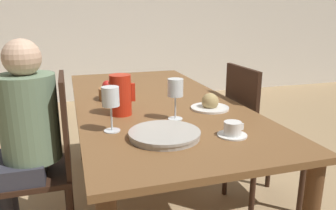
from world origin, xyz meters
TOP-DOWN VIEW (x-y plane):
  - ground_plane at (0.00, 0.00)m, footprint 20.00×20.00m
  - wall_back at (0.00, 3.19)m, footprint 10.00×0.06m
  - dining_table at (0.00, 0.00)m, footprint 0.95×2.05m
  - chair_person_side at (-0.65, -0.12)m, footprint 0.42×0.42m
  - chair_opposite at (0.65, -0.14)m, footprint 0.42×0.42m
  - person_seated at (-0.75, -0.14)m, footprint 0.39×0.41m
  - red_pitcher at (-0.24, -0.24)m, footprint 0.14×0.11m
  - wine_glass_water at (-0.33, -0.49)m, footprint 0.08×0.08m
  - wine_glass_juice at (0.01, -0.41)m, footprint 0.08×0.08m
  - teacup_near_person at (0.18, -0.71)m, footprint 0.13×0.13m
  - serving_tray at (-0.12, -0.64)m, footprint 0.31×0.31m
  - bread_plate at (0.26, -0.29)m, footprint 0.22×0.22m
  - fruit_bowl at (-0.23, 0.10)m, footprint 0.19×0.19m

SIDE VIEW (x-z plane):
  - ground_plane at x=0.00m, z-range 0.00..0.00m
  - chair_person_side at x=-0.65m, z-range 0.02..1.01m
  - chair_opposite at x=0.65m, z-range 0.02..1.01m
  - dining_table at x=0.00m, z-range 0.30..1.08m
  - person_seated at x=-0.75m, z-range 0.11..1.30m
  - serving_tray at x=-0.12m, z-range 0.78..0.81m
  - teacup_near_person at x=0.18m, z-range 0.77..0.84m
  - bread_plate at x=0.26m, z-range 0.76..0.86m
  - fruit_bowl at x=-0.23m, z-range 0.77..0.89m
  - red_pitcher at x=-0.24m, z-range 0.78..1.00m
  - wine_glass_juice at x=0.01m, z-range 0.83..1.04m
  - wine_glass_water at x=-0.33m, z-range 0.83..1.04m
  - wall_back at x=0.00m, z-range 0.00..2.60m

